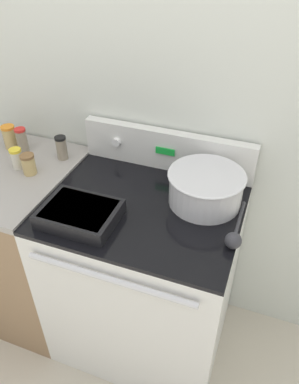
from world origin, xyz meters
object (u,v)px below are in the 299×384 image
(casserole_dish, at_px, (80,213))
(ladle, at_px, (234,237))
(spice_jar_orange_cap, at_px, (10,137))
(spice_jar_red_cap, at_px, (22,140))
(spice_jar_black_cap, at_px, (62,148))
(spice_jar_brown_cap, at_px, (29,164))
(mixing_bowl, at_px, (206,186))
(spice_jar_yellow_cap, at_px, (17,158))

(casserole_dish, distance_m, ladle, 0.59)
(ladle, distance_m, spice_jar_orange_cap, 1.21)
(spice_jar_red_cap, bearing_deg, spice_jar_orange_cap, 174.76)
(ladle, height_order, spice_jar_black_cap, spice_jar_black_cap)
(spice_jar_black_cap, distance_m, spice_jar_orange_cap, 0.30)
(spice_jar_brown_cap, xyz_separation_m, spice_jar_red_cap, (-0.15, 0.16, 0.01))
(spice_jar_red_cap, bearing_deg, mixing_bowl, -4.26)
(mixing_bowl, xyz_separation_m, spice_jar_red_cap, (-0.94, 0.07, -0.01))
(spice_jar_orange_cap, bearing_deg, spice_jar_red_cap, -5.24)
(spice_jar_black_cap, bearing_deg, spice_jar_brown_cap, -113.95)
(ladle, relative_size, spice_jar_orange_cap, 2.49)
(casserole_dish, bearing_deg, ladle, 8.12)
(spice_jar_brown_cap, bearing_deg, spice_jar_yellow_cap, 165.08)
(spice_jar_black_cap, relative_size, spice_jar_red_cap, 0.96)
(casserole_dish, distance_m, spice_jar_brown_cap, 0.41)
(spice_jar_brown_cap, height_order, spice_jar_yellow_cap, spice_jar_yellow_cap)
(casserole_dish, xyz_separation_m, spice_jar_red_cap, (-0.51, 0.35, 0.04))
(ladle, distance_m, spice_jar_brown_cap, 0.96)
(spice_jar_black_cap, distance_m, spice_jar_brown_cap, 0.18)
(spice_jar_black_cap, height_order, spice_jar_red_cap, spice_jar_red_cap)
(mixing_bowl, distance_m, spice_jar_black_cap, 0.72)
(ladle, height_order, spice_jar_brown_cap, spice_jar_brown_cap)
(spice_jar_yellow_cap, bearing_deg, spice_jar_black_cap, 43.33)
(spice_jar_yellow_cap, relative_size, spice_jar_red_cap, 0.80)
(mixing_bowl, height_order, casserole_dish, mixing_bowl)
(spice_jar_black_cap, relative_size, spice_jar_yellow_cap, 1.19)
(mixing_bowl, relative_size, casserole_dish, 1.07)
(ladle, relative_size, spice_jar_black_cap, 2.52)
(spice_jar_black_cap, bearing_deg, spice_jar_orange_cap, 179.70)
(ladle, height_order, spice_jar_red_cap, spice_jar_red_cap)
(mixing_bowl, bearing_deg, spice_jar_brown_cap, -173.63)
(spice_jar_black_cap, distance_m, spice_jar_yellow_cap, 0.21)
(mixing_bowl, bearing_deg, spice_jar_red_cap, 175.74)
(spice_jar_black_cap, relative_size, spice_jar_brown_cap, 1.21)
(spice_jar_brown_cap, distance_m, spice_jar_orange_cap, 0.28)
(spice_jar_red_cap, bearing_deg, ladle, -13.67)
(ladle, distance_m, spice_jar_red_cap, 1.13)
(casserole_dish, xyz_separation_m, spice_jar_orange_cap, (-0.59, 0.36, 0.04))
(spice_jar_black_cap, relative_size, spice_jar_orange_cap, 0.99)
(ladle, height_order, spice_jar_yellow_cap, spice_jar_yellow_cap)
(spice_jar_brown_cap, xyz_separation_m, spice_jar_orange_cap, (-0.23, 0.17, 0.01))
(ladle, bearing_deg, spice_jar_red_cap, 166.33)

